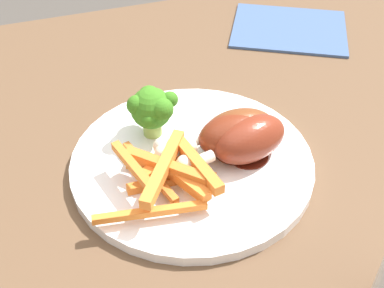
{
  "coord_description": "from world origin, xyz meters",
  "views": [
    {
      "loc": [
        0.12,
        0.35,
        1.13
      ],
      "look_at": [
        -0.01,
        -0.03,
        0.79
      ],
      "focal_mm": 47.53,
      "sensor_mm": 36.0,
      "label": 1
    }
  ],
  "objects_px": {
    "carrot_fries_pile": "(168,172)",
    "dining_table": "(194,256)",
    "dinner_plate": "(192,162)",
    "broccoli_floret_front": "(151,108)",
    "chicken_drumstick_near": "(232,136)",
    "chicken_drumstick_far": "(235,132)",
    "chicken_drumstick_extra": "(247,141)"
  },
  "relations": [
    {
      "from": "dining_table",
      "to": "carrot_fries_pile",
      "type": "bearing_deg",
      "value": 4.92
    },
    {
      "from": "dining_table",
      "to": "chicken_drumstick_near",
      "type": "bearing_deg",
      "value": -154.79
    },
    {
      "from": "carrot_fries_pile",
      "to": "dinner_plate",
      "type": "bearing_deg",
      "value": -139.21
    },
    {
      "from": "dining_table",
      "to": "dinner_plate",
      "type": "distance_m",
      "value": 0.13
    },
    {
      "from": "dining_table",
      "to": "chicken_drumstick_far",
      "type": "height_order",
      "value": "chicken_drumstick_far"
    },
    {
      "from": "dining_table",
      "to": "dinner_plate",
      "type": "xyz_separation_m",
      "value": [
        -0.01,
        -0.03,
        0.13
      ]
    },
    {
      "from": "dining_table",
      "to": "chicken_drumstick_far",
      "type": "xyz_separation_m",
      "value": [
        -0.06,
        -0.03,
        0.15
      ]
    },
    {
      "from": "chicken_drumstick_near",
      "to": "chicken_drumstick_extra",
      "type": "relative_size",
      "value": 1.0
    },
    {
      "from": "chicken_drumstick_near",
      "to": "chicken_drumstick_far",
      "type": "xyz_separation_m",
      "value": [
        -0.01,
        -0.0,
        0.0
      ]
    },
    {
      "from": "broccoli_floret_front",
      "to": "chicken_drumstick_near",
      "type": "bearing_deg",
      "value": 141.3
    },
    {
      "from": "dining_table",
      "to": "chicken_drumstick_near",
      "type": "height_order",
      "value": "chicken_drumstick_near"
    },
    {
      "from": "broccoli_floret_front",
      "to": "carrot_fries_pile",
      "type": "xyz_separation_m",
      "value": [
        0.01,
        0.08,
        -0.02
      ]
    },
    {
      "from": "dining_table",
      "to": "chicken_drumstick_extra",
      "type": "relative_size",
      "value": 7.24
    },
    {
      "from": "dining_table",
      "to": "carrot_fries_pile",
      "type": "xyz_separation_m",
      "value": [
        0.03,
        0.0,
        0.15
      ]
    },
    {
      "from": "chicken_drumstick_near",
      "to": "chicken_drumstick_extra",
      "type": "bearing_deg",
      "value": 131.37
    },
    {
      "from": "carrot_fries_pile",
      "to": "chicken_drumstick_extra",
      "type": "bearing_deg",
      "value": -171.47
    },
    {
      "from": "broccoli_floret_front",
      "to": "chicken_drumstick_extra",
      "type": "bearing_deg",
      "value": 139.74
    },
    {
      "from": "chicken_drumstick_extra",
      "to": "chicken_drumstick_near",
      "type": "bearing_deg",
      "value": -48.63
    },
    {
      "from": "carrot_fries_pile",
      "to": "chicken_drumstick_extra",
      "type": "xyz_separation_m",
      "value": [
        -0.09,
        -0.01,
        0.0
      ]
    },
    {
      "from": "broccoli_floret_front",
      "to": "dining_table",
      "type": "bearing_deg",
      "value": 104.32
    },
    {
      "from": "broccoli_floret_front",
      "to": "chicken_drumstick_extra",
      "type": "xyz_separation_m",
      "value": [
        -0.08,
        0.07,
        -0.01
      ]
    },
    {
      "from": "broccoli_floret_front",
      "to": "chicken_drumstick_extra",
      "type": "height_order",
      "value": "broccoli_floret_front"
    },
    {
      "from": "chicken_drumstick_extra",
      "to": "dinner_plate",
      "type": "bearing_deg",
      "value": -17.56
    },
    {
      "from": "dining_table",
      "to": "chicken_drumstick_far",
      "type": "bearing_deg",
      "value": -152.79
    },
    {
      "from": "dining_table",
      "to": "chicken_drumstick_near",
      "type": "xyz_separation_m",
      "value": [
        -0.05,
        -0.02,
        0.15
      ]
    },
    {
      "from": "dinner_plate",
      "to": "chicken_drumstick_far",
      "type": "relative_size",
      "value": 1.93
    },
    {
      "from": "broccoli_floret_front",
      "to": "chicken_drumstick_far",
      "type": "height_order",
      "value": "broccoli_floret_front"
    },
    {
      "from": "dinner_plate",
      "to": "chicken_drumstick_near",
      "type": "height_order",
      "value": "chicken_drumstick_near"
    },
    {
      "from": "dining_table",
      "to": "broccoli_floret_front",
      "type": "relative_size",
      "value": 16.14
    },
    {
      "from": "chicken_drumstick_far",
      "to": "carrot_fries_pile",
      "type": "bearing_deg",
      "value": 20.37
    },
    {
      "from": "carrot_fries_pile",
      "to": "dining_table",
      "type": "bearing_deg",
      "value": -175.08
    },
    {
      "from": "dining_table",
      "to": "carrot_fries_pile",
      "type": "relative_size",
      "value": 7.2
    }
  ]
}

